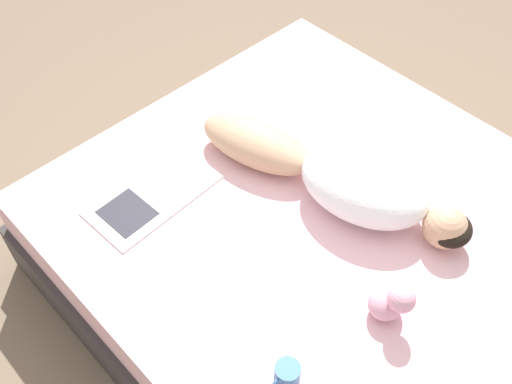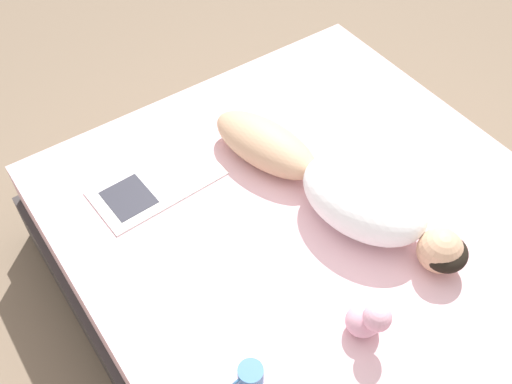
{
  "view_description": "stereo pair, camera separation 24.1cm",
  "coord_description": "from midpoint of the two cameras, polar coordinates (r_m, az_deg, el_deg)",
  "views": [
    {
      "loc": [
        1.23,
        0.92,
        2.4
      ],
      "look_at": [
        0.15,
        -0.21,
        0.56
      ],
      "focal_mm": 42.0,
      "sensor_mm": 36.0,
      "label": 1
    },
    {
      "loc": [
        1.05,
        1.07,
        2.4
      ],
      "look_at": [
        0.15,
        -0.21,
        0.56
      ],
      "focal_mm": 42.0,
      "sensor_mm": 36.0,
      "label": 2
    }
  ],
  "objects": [
    {
      "name": "bed",
      "position": [
        2.63,
        2.99,
        -5.36
      ],
      "size": [
        1.93,
        2.03,
        0.51
      ],
      "color": "#383333",
      "rests_on": "ground_plane"
    },
    {
      "name": "coffee_mug",
      "position": [
        2.01,
        -0.63,
        -17.19
      ],
      "size": [
        0.12,
        0.09,
        0.08
      ],
      "color": "teal",
      "rests_on": "bed"
    },
    {
      "name": "plush_toy",
      "position": [
        2.11,
        9.53,
        -10.51
      ],
      "size": [
        0.13,
        0.16,
        0.19
      ],
      "color": "#DB9EB2",
      "rests_on": "bed"
    },
    {
      "name": "person",
      "position": [
        2.4,
        5.2,
        1.26
      ],
      "size": [
        0.54,
        1.21,
        0.24
      ],
      "rotation": [
        0.0,
        0.0,
        0.25
      ],
      "color": "tan",
      "rests_on": "bed"
    },
    {
      "name": "open_magazine",
      "position": [
        2.52,
        -12.6,
        -0.5
      ],
      "size": [
        0.56,
        0.31,
        0.01
      ],
      "rotation": [
        0.0,
        0.0,
        0.05
      ],
      "color": "white",
      "rests_on": "bed"
    },
    {
      "name": "ground_plane",
      "position": [
        2.84,
        2.79,
        -8.27
      ],
      "size": [
        12.0,
        12.0,
        0.0
      ],
      "primitive_type": "plane",
      "color": "#7A6651"
    }
  ]
}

